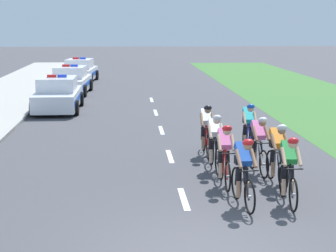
# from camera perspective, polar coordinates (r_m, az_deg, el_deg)

# --- Properties ---
(kerb_edge) EXTENTS (0.16, 60.00, 0.13)m
(kerb_edge) POSITION_cam_1_polar(r_m,az_deg,el_deg) (23.61, -14.30, 0.96)
(kerb_edge) COLOR #9E9E99
(kerb_edge) RESTS_ON ground
(lane_markings_centre) EXTENTS (0.14, 21.60, 0.01)m
(lane_markings_centre) POSITION_cam_1_polar(r_m,az_deg,el_deg) (18.34, -0.29, -1.61)
(lane_markings_centre) COLOR white
(lane_markings_centre) RESTS_ON ground
(cyclist_lead) EXTENTS (0.44, 1.72, 1.56)m
(cyclist_lead) POSITION_cam_1_polar(r_m,az_deg,el_deg) (11.95, 7.66, -4.51)
(cyclist_lead) COLOR black
(cyclist_lead) RESTS_ON ground
(cyclist_second) EXTENTS (0.43, 1.72, 1.56)m
(cyclist_second) POSITION_cam_1_polar(r_m,az_deg,el_deg) (12.26, 12.16, -4.26)
(cyclist_second) COLOR black
(cyclist_second) RESTS_ON ground
(cyclist_third) EXTENTS (0.42, 1.72, 1.56)m
(cyclist_third) POSITION_cam_1_polar(r_m,az_deg,el_deg) (13.39, 5.77, -2.82)
(cyclist_third) COLOR black
(cyclist_third) RESTS_ON ground
(cyclist_fourth) EXTENTS (0.43, 1.72, 1.56)m
(cyclist_fourth) POSITION_cam_1_polar(r_m,az_deg,el_deg) (13.67, 11.05, -2.68)
(cyclist_fourth) COLOR black
(cyclist_fourth) RESTS_ON ground
(cyclist_fifth) EXTENTS (0.42, 1.72, 1.56)m
(cyclist_fifth) POSITION_cam_1_polar(r_m,az_deg,el_deg) (14.78, 4.76, -1.53)
(cyclist_fifth) COLOR black
(cyclist_fifth) RESTS_ON ground
(cyclist_sixth) EXTENTS (0.44, 1.72, 1.56)m
(cyclist_sixth) POSITION_cam_1_polar(r_m,az_deg,el_deg) (14.59, 9.18, -1.79)
(cyclist_sixth) COLOR black
(cyclist_sixth) RESTS_ON ground
(cyclist_seventh) EXTENTS (0.42, 1.72, 1.56)m
(cyclist_seventh) POSITION_cam_1_polar(r_m,az_deg,el_deg) (16.42, 3.91, -0.29)
(cyclist_seventh) COLOR black
(cyclist_seventh) RESTS_ON ground
(cyclist_eighth) EXTENTS (0.42, 1.72, 1.56)m
(cyclist_eighth) POSITION_cam_1_polar(r_m,az_deg,el_deg) (16.80, 8.16, -0.13)
(cyclist_eighth) COLOR black
(cyclist_eighth) RESTS_ON ground
(police_car_nearest) EXTENTS (2.01, 4.40, 1.59)m
(police_car_nearest) POSITION_cam_1_polar(r_m,az_deg,el_deg) (25.15, -11.10, 3.08)
(police_car_nearest) COLOR silver
(police_car_nearest) RESTS_ON ground
(police_car_second) EXTENTS (2.18, 4.49, 1.59)m
(police_car_second) POSITION_cam_1_polar(r_m,az_deg,el_deg) (30.98, -9.83, 4.50)
(police_car_second) COLOR white
(police_car_second) RESTS_ON ground
(police_car_third) EXTENTS (2.27, 4.53, 1.59)m
(police_car_third) POSITION_cam_1_polar(r_m,az_deg,el_deg) (36.98, -8.93, 5.49)
(police_car_third) COLOR white
(police_car_third) RESTS_ON ground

